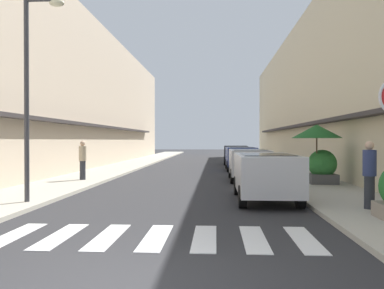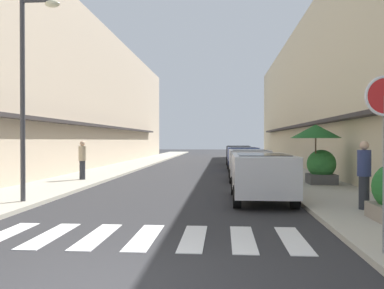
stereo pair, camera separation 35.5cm
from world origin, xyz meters
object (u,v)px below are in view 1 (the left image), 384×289
(parked_car_mid, at_px, (249,161))
(pedestrian_walking_far, at_px, (83,159))
(pedestrian_walking_near, at_px, (369,173))
(street_lamp, at_px, (32,77))
(cafe_umbrella, at_px, (317,132))
(parked_car_far, at_px, (241,156))
(parked_car_distant, at_px, (236,153))
(planter_midblock, at_px, (322,167))
(parked_car_near, at_px, (265,172))

(parked_car_mid, bearing_deg, pedestrian_walking_far, -171.47)
(pedestrian_walking_near, xyz_separation_m, pedestrian_walking_far, (-9.95, 7.23, -0.01))
(street_lamp, xyz_separation_m, cafe_umbrella, (9.35, 5.29, -1.48))
(parked_car_far, xyz_separation_m, parked_car_distant, (-0.00, 6.42, 0.00))
(pedestrian_walking_near, bearing_deg, street_lamp, -49.86)
(parked_car_far, bearing_deg, street_lamp, -115.84)
(cafe_umbrella, bearing_deg, parked_car_far, 106.08)
(parked_car_mid, relative_size, street_lamp, 0.66)
(parked_car_mid, relative_size, planter_midblock, 2.82)
(parked_car_near, relative_size, street_lamp, 0.71)
(parked_car_mid, distance_m, parked_car_far, 6.41)
(parked_car_far, bearing_deg, cafe_umbrella, -73.92)
(parked_car_distant, bearing_deg, parked_car_near, -90.00)
(parked_car_near, relative_size, parked_car_far, 1.04)
(parked_car_mid, xyz_separation_m, pedestrian_walking_far, (-7.52, -1.13, 0.12))
(parked_car_distant, height_order, pedestrian_walking_near, pedestrian_walking_near)
(parked_car_mid, distance_m, pedestrian_walking_near, 8.71)
(parked_car_far, relative_size, street_lamp, 0.68)
(parked_car_near, height_order, pedestrian_walking_far, pedestrian_walking_far)
(parked_car_far, height_order, street_lamp, street_lamp)
(parked_car_far, relative_size, cafe_umbrella, 1.69)
(parked_car_near, distance_m, street_lamp, 7.48)
(parked_car_mid, relative_size, cafe_umbrella, 1.62)
(parked_car_near, xyz_separation_m, cafe_umbrella, (2.53, 4.00, 1.32))
(parked_car_near, relative_size, pedestrian_walking_far, 2.42)
(parked_car_far, distance_m, parked_car_distant, 6.42)
(parked_car_far, xyz_separation_m, street_lamp, (-6.82, -14.08, 2.79))
(parked_car_mid, bearing_deg, parked_car_far, 90.00)
(planter_midblock, bearing_deg, pedestrian_walking_far, 174.27)
(planter_midblock, relative_size, pedestrian_walking_near, 0.79)
(parked_car_near, height_order, pedestrian_walking_near, pedestrian_walking_near)
(planter_midblock, xyz_separation_m, pedestrian_walking_far, (-10.33, 1.04, 0.25))
(parked_car_mid, bearing_deg, parked_car_distant, 90.00)
(parked_car_mid, height_order, parked_car_distant, same)
(parked_car_near, height_order, cafe_umbrella, cafe_umbrella)
(planter_midblock, distance_m, pedestrian_walking_far, 10.39)
(pedestrian_walking_near, bearing_deg, parked_car_near, -84.69)
(parked_car_near, bearing_deg, planter_midblock, 56.30)
(street_lamp, bearing_deg, planter_midblock, 29.76)
(pedestrian_walking_far, bearing_deg, pedestrian_walking_near, -52.32)
(street_lamp, bearing_deg, parked_car_near, 10.70)
(street_lamp, distance_m, planter_midblock, 11.47)
(parked_car_distant, distance_m, street_lamp, 21.78)
(cafe_umbrella, distance_m, pedestrian_walking_near, 6.09)
(parked_car_near, xyz_separation_m, parked_car_mid, (0.00, 6.38, -0.00))
(parked_car_far, xyz_separation_m, planter_midblock, (2.81, -8.58, -0.14))
(parked_car_far, relative_size, pedestrian_walking_far, 2.34)
(street_lamp, bearing_deg, parked_car_distant, 71.60)
(parked_car_mid, bearing_deg, parked_car_near, -90.00)
(cafe_umbrella, height_order, pedestrian_walking_far, cafe_umbrella)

